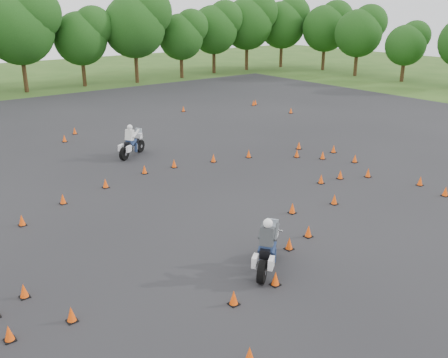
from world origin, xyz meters
The scene contains 6 objects.
ground centered at (0.00, 0.00, 0.00)m, with size 140.00×140.00×0.00m, color #2D5119.
asphalt_pad centered at (0.00, 6.00, 0.01)m, with size 62.00×62.00×0.00m, color black.
treeline centered at (3.58, 35.68, 4.63)m, with size 87.02×32.09×10.80m.
traffic_cones centered at (-0.06, 5.61, 0.23)m, with size 36.24×33.68×0.45m.
rider_grey centered at (-2.47, -1.54, 0.99)m, with size 2.55×0.78×1.97m, color #383C3F, non-canonical shape.
rider_white centered at (0.34, 13.32, 0.98)m, with size 2.54×0.78×1.96m, color silver, non-canonical shape.
Camera 1 is at (-12.91, -12.52, 8.58)m, focal length 40.00 mm.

